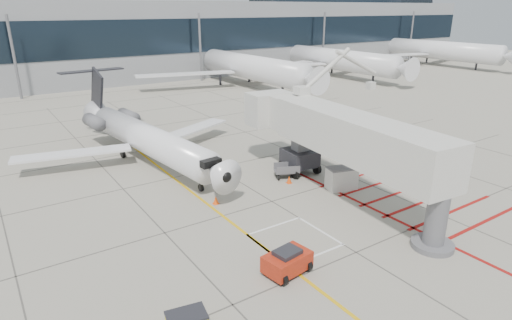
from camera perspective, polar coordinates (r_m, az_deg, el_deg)
ground_plane at (r=27.39m, az=7.09°, el=-8.46°), size 260.00×260.00×0.00m
regional_jet at (r=36.08m, az=-13.03°, el=4.15°), size 23.98×28.89×7.01m
jet_bridge at (r=29.45m, az=13.08°, el=1.82°), size 11.48×21.19×8.16m
pushback_tug at (r=22.37m, az=4.17°, el=-13.26°), size 2.58×1.82×1.39m
baggage_cart at (r=34.11m, az=4.11°, el=-1.43°), size 2.22×1.88×1.19m
ground_power_unit at (r=32.51m, az=11.33°, el=-2.39°), size 2.40×1.77×1.70m
cone_nose at (r=29.82m, az=-5.37°, el=-5.33°), size 0.41×0.41×0.57m
cone_side at (r=33.20m, az=4.44°, el=-2.62°), size 0.41×0.41×0.57m
terminal_building at (r=92.02m, az=-17.94°, el=15.10°), size 180.00×28.00×14.00m
terminal_glass_band at (r=78.61m, az=-14.94°, el=15.49°), size 180.00×0.10×6.00m
terminal_dome at (r=123.17m, az=11.18°, el=19.84°), size 40.00×28.00×28.00m
bg_aircraft_c at (r=75.69m, az=-2.08°, el=14.47°), size 36.14×40.15×12.05m
bg_aircraft_d at (r=88.31m, az=9.76°, el=14.85°), size 35.24×39.15×11.75m
bg_aircraft_e at (r=112.53m, az=22.12°, el=14.90°), size 37.30×41.44×12.43m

